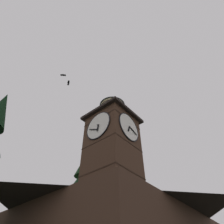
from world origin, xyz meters
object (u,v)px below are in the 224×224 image
Objects in this scene: pine_tree_behind at (77,224)px; flying_bird_low at (63,75)px; clock_tower at (112,141)px; moon at (60,191)px; flying_bird_high at (68,83)px.

pine_tree_behind is 15.11m from flying_bird_low.
pine_tree_behind is at bearing -108.08° from clock_tower.
clock_tower is at bearing 71.92° from pine_tree_behind.
moon reaches higher than pine_tree_behind.
moon is at bearing -126.99° from flying_bird_high.
flying_bird_low reaches higher than flying_bird_high.
moon reaches higher than flying_bird_high.
pine_tree_behind is 18.85× the size of flying_bird_high.
flying_bird_high reaches higher than pine_tree_behind.
pine_tree_behind is at bearing 59.24° from moon.
moon is at bearing -120.76° from pine_tree_behind.
moon is (-16.07, -29.62, 7.28)m from clock_tower.
pine_tree_behind is 30.55m from moon.
flying_bird_low is at bearing 21.18° from pine_tree_behind.
moon reaches higher than flying_bird_low.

